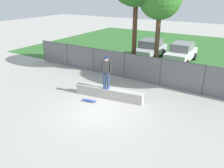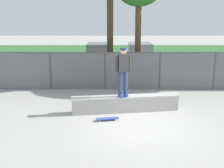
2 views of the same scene
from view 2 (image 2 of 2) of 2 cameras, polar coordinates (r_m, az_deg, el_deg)
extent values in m
plane|color=#ADAAA3|center=(10.01, 5.82, -8.16)|extent=(80.00, 80.00, 0.00)
cube|color=#336B2D|center=(24.73, 2.33, 5.08)|extent=(30.81, 20.00, 0.02)
cube|color=#A8A59E|center=(11.31, 2.64, -3.98)|extent=(4.12, 1.03, 0.56)
cube|color=beige|center=(11.22, 2.66, -2.46)|extent=(4.16, 1.07, 0.06)
cube|color=#2647A5|center=(11.12, 2.69, -2.19)|extent=(0.18, 0.28, 0.10)
cube|color=#2647A5|center=(11.05, 1.61, -2.28)|extent=(0.18, 0.28, 0.10)
cylinder|color=navy|center=(11.02, 2.67, 0.31)|extent=(0.15, 0.15, 0.88)
cylinder|color=navy|center=(10.95, 1.58, 0.23)|extent=(0.15, 0.15, 0.88)
cube|color=#2D2D2D|center=(10.84, 2.16, 4.08)|extent=(0.43, 0.32, 0.60)
cylinder|color=#2D2D2D|center=(10.92, 3.41, 4.03)|extent=(0.10, 0.10, 0.58)
cylinder|color=#2D2D2D|center=(10.77, 0.89, 3.91)|extent=(0.10, 0.10, 0.58)
sphere|color=tan|center=(10.77, 2.18, 6.33)|extent=(0.22, 0.22, 0.22)
cylinder|color=navy|center=(10.76, 2.18, 6.86)|extent=(0.23, 0.23, 0.06)
cube|color=navy|center=(10.64, 2.41, 6.64)|extent=(0.23, 0.17, 0.02)
cube|color=#334CB2|center=(10.42, -0.92, -6.72)|extent=(0.82, 0.35, 0.02)
cube|color=#B2B2B7|center=(10.39, -2.40, -6.90)|extent=(0.09, 0.15, 0.02)
cube|color=#B2B2B7|center=(10.48, 0.56, -6.71)|extent=(0.09, 0.15, 0.02)
cylinder|color=silver|center=(10.48, -2.47, -6.91)|extent=(0.06, 0.04, 0.05)
cylinder|color=silver|center=(10.32, -2.33, -7.24)|extent=(0.06, 0.04, 0.05)
cylinder|color=silver|center=(10.57, 0.47, -6.73)|extent=(0.06, 0.04, 0.05)
cylinder|color=silver|center=(10.41, 0.65, -7.05)|extent=(0.06, 0.04, 0.05)
cylinder|color=#4C4C51|center=(14.71, -11.89, 2.51)|extent=(0.07, 0.07, 1.87)
cylinder|color=#4C4C51|center=(14.40, -1.36, 2.56)|extent=(0.07, 0.07, 1.87)
cylinder|color=#4C4C51|center=(14.59, 9.27, 2.53)|extent=(0.07, 0.07, 1.87)
cylinder|color=#4C4C51|center=(15.25, 19.29, 2.42)|extent=(0.07, 0.07, 1.87)
cylinder|color=#4C4C51|center=(14.29, 4.05, 6.11)|extent=(18.81, 0.05, 0.05)
cube|color=slate|center=(14.43, 3.99, 2.56)|extent=(18.81, 0.01, 1.87)
cylinder|color=#47301E|center=(15.15, -0.39, 9.61)|extent=(0.32, 0.32, 5.26)
cylinder|color=brown|center=(15.83, 5.04, 8.09)|extent=(0.32, 0.32, 4.36)
cube|color=#B7BABF|center=(20.40, -2.58, 5.11)|extent=(1.84, 4.22, 0.70)
cube|color=slate|center=(20.46, -2.58, 7.03)|extent=(1.62, 2.12, 0.64)
cylinder|color=black|center=(19.14, -0.09, 3.49)|extent=(0.23, 0.64, 0.64)
cylinder|color=black|center=(19.25, -5.46, 3.48)|extent=(0.23, 0.64, 0.64)
cylinder|color=black|center=(21.71, -0.01, 4.71)|extent=(0.23, 0.64, 0.64)
cylinder|color=black|center=(21.80, -4.76, 4.70)|extent=(0.23, 0.64, 0.64)
cube|color=silver|center=(20.60, 5.47, 5.14)|extent=(1.84, 4.22, 0.70)
cube|color=gray|center=(20.66, 5.48, 7.04)|extent=(1.62, 2.12, 0.64)
cylinder|color=black|center=(19.47, 8.41, 3.52)|extent=(0.23, 0.64, 0.64)
cylinder|color=black|center=(19.31, 3.10, 3.56)|extent=(0.23, 0.64, 0.64)
cylinder|color=black|center=(22.02, 7.51, 4.72)|extent=(0.23, 0.64, 0.64)
cylinder|color=black|center=(21.88, 2.81, 4.76)|extent=(0.23, 0.64, 0.64)
camera|label=1|loc=(7.27, 87.53, 17.45)|focal=35.96mm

